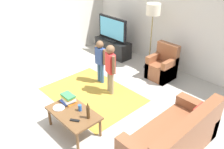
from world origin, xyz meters
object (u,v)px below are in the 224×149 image
object	(u,v)px
couch	(175,140)
book_stack	(68,99)
tv_remote	(75,120)
soda_can	(80,108)
plate	(59,108)
tv	(112,29)
coffee_table	(73,114)
child_near_tv	(100,58)
bottle	(88,112)
floor_lamp	(153,13)
tv_stand	(113,48)
child_center	(110,65)
armchair	(163,67)

from	to	relation	value
couch	book_stack	xyz separation A→B (m)	(-1.90, -0.76, 0.22)
tv_remote	book_stack	bearing A→B (deg)	122.51
soda_can	plate	size ratio (longest dim) A/B	0.55
couch	plate	bearing A→B (deg)	-152.15
tv	coffee_table	size ratio (longest dim) A/B	1.10
tv	child_near_tv	size ratio (longest dim) A/B	1.00
child_near_tv	bottle	bearing A→B (deg)	-46.92
coffee_table	book_stack	bearing A→B (deg)	160.13
floor_lamp	soda_can	distance (m)	3.19
tv	tv_remote	world-z (taller)	tv
tv_stand	couch	world-z (taller)	couch
child_center	bottle	bearing A→B (deg)	-57.64
floor_lamp	child_near_tv	bearing A→B (deg)	-102.17
bottle	floor_lamp	bearing A→B (deg)	108.95
tv_stand	child_center	bearing A→B (deg)	-44.85
floor_lamp	child_center	world-z (taller)	floor_lamp
coffee_table	book_stack	distance (m)	0.35
couch	armchair	distance (m)	2.60
tv_stand	book_stack	distance (m)	3.27
book_stack	tv_stand	bearing A→B (deg)	121.57
child_near_tv	book_stack	bearing A→B (deg)	-63.32
tv_stand	child_near_tv	bearing A→B (deg)	-53.82
soda_can	coffee_table	bearing A→B (deg)	-112.62
couch	soda_can	size ratio (longest dim) A/B	15.00
coffee_table	soda_can	world-z (taller)	soda_can
tv_stand	tv	distance (m)	0.60
book_stack	tv_remote	bearing A→B (deg)	-23.70
floor_lamp	book_stack	size ratio (longest dim) A/B	6.17
floor_lamp	book_stack	distance (m)	3.13
tv	child_near_tv	xyz separation A→B (m)	(0.99, -1.34, -0.18)
soda_can	child_near_tv	bearing A→B (deg)	127.11
child_center	tv	bearing A→B (deg)	135.54
floor_lamp	tv	bearing A→B (deg)	-172.53
plate	bottle	bearing A→B (deg)	20.14
plate	armchair	bearing A→B (deg)	86.48
book_stack	tv_remote	distance (m)	0.57
book_stack	tv_remote	size ratio (longest dim) A/B	1.70
tv	plate	xyz separation A→B (m)	(1.73, -2.98, -0.42)
coffee_table	soda_can	bearing A→B (deg)	67.38
coffee_table	plate	size ratio (longest dim) A/B	4.55
couch	tv_remote	distance (m)	1.70
tv_stand	plate	distance (m)	3.47
coffee_table	book_stack	world-z (taller)	book_stack
armchair	child_center	distance (m)	1.58
floor_lamp	tv_remote	bearing A→B (deg)	-73.94
coffee_table	tv_remote	xyz separation A→B (m)	(0.22, -0.12, 0.06)
child_center	armchair	bearing A→B (deg)	75.29
couch	tv_remote	bearing A→B (deg)	-144.23
book_stack	tv_remote	xyz separation A→B (m)	(0.52, -0.23, -0.08)
coffee_table	armchair	bearing A→B (deg)	91.96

